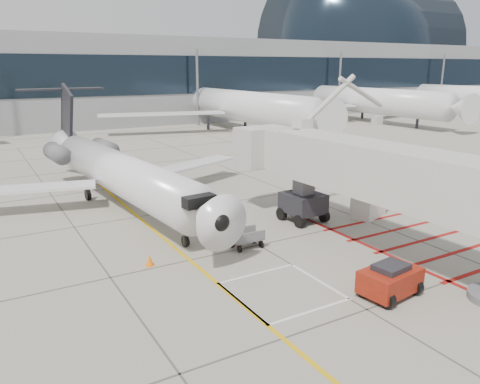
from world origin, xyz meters
TOP-DOWN VIEW (x-y plane):
  - ground_plane at (0.00, 0.00)m, footprint 260.00×260.00m
  - regional_jet at (-4.06, 12.69)m, footprint 25.74×31.31m
  - jet_bridge at (4.84, 0.26)m, footprint 9.62×18.93m
  - pushback_tug at (1.67, -3.58)m, footprint 2.73×1.90m
  - baggage_cart at (-0.74, 4.02)m, footprint 1.68×1.08m
  - ground_power_unit at (8.70, 4.68)m, footprint 2.62×2.00m
  - cone_nose at (-5.98, 4.38)m, footprint 0.40×0.40m
  - cone_side at (-0.94, 4.70)m, footprint 0.37×0.37m
  - terminal_building at (10.00, 70.00)m, footprint 180.00×28.00m
  - terminal_glass_band at (10.00, 55.95)m, footprint 180.00×0.10m
  - terminal_dome at (70.00, 70.00)m, footprint 40.00×28.00m
  - bg_aircraft_c at (22.20, 46.00)m, footprint 39.55×43.95m
  - bg_aircraft_d at (47.47, 46.00)m, footprint 38.73×43.03m
  - bg_aircraft_e at (76.30, 46.00)m, footprint 37.01×41.12m

SIDE VIEW (x-z plane):
  - ground_plane at x=0.00m, z-range 0.00..0.00m
  - cone_side at x=-0.94m, z-range 0.00..0.52m
  - cone_nose at x=-5.98m, z-range 0.00..0.56m
  - baggage_cart at x=-0.74m, z-range 0.00..1.05m
  - pushback_tug at x=1.67m, z-range 0.00..1.49m
  - ground_power_unit at x=8.70m, z-range 0.00..1.83m
  - jet_bridge at x=4.84m, z-range 0.00..7.42m
  - regional_jet at x=-4.06m, z-range 0.00..7.72m
  - bg_aircraft_e at x=76.30m, z-range 0.00..12.34m
  - bg_aircraft_d at x=47.47m, z-range 0.00..12.91m
  - bg_aircraft_c at x=22.20m, z-range 0.00..13.18m
  - terminal_building at x=10.00m, z-range 0.00..14.00m
  - terminal_glass_band at x=10.00m, z-range 5.00..11.00m
  - terminal_dome at x=70.00m, z-range 0.00..28.00m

